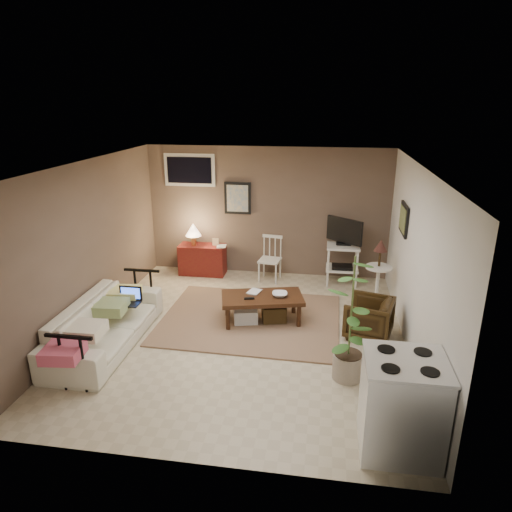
% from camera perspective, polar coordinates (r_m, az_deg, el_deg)
% --- Properties ---
extents(floor, '(5.00, 5.00, 0.00)m').
position_cam_1_polar(floor, '(6.65, -1.55, -9.68)').
color(floor, '#C1B293').
rests_on(floor, ground).
extents(art_back, '(0.50, 0.03, 0.60)m').
position_cam_1_polar(art_back, '(8.55, -2.31, 7.23)').
color(art_back, black).
extents(art_right, '(0.03, 0.60, 0.45)m').
position_cam_1_polar(art_right, '(7.08, 18.00, 4.42)').
color(art_right, black).
extents(window, '(0.96, 0.03, 0.60)m').
position_cam_1_polar(window, '(8.68, -8.30, 10.59)').
color(window, silver).
extents(rug, '(2.71, 2.19, 0.03)m').
position_cam_1_polar(rug, '(7.03, -0.69, -7.87)').
color(rug, '#8F6D53').
rests_on(rug, floor).
extents(coffee_table, '(1.31, 0.89, 0.45)m').
position_cam_1_polar(coffee_table, '(6.86, 0.70, -6.36)').
color(coffee_table, '#3C2110').
rests_on(coffee_table, floor).
extents(sofa, '(0.63, 2.14, 0.84)m').
position_cam_1_polar(sofa, '(6.52, -18.41, -7.21)').
color(sofa, beige).
rests_on(sofa, floor).
extents(sofa_pillows, '(0.41, 2.04, 0.14)m').
position_cam_1_polar(sofa_pillows, '(6.26, -19.08, -7.43)').
color(sofa_pillows, beige).
rests_on(sofa_pillows, sofa).
extents(sofa_end_rails, '(0.58, 2.14, 0.72)m').
position_cam_1_polar(sofa_end_rails, '(6.49, -17.38, -7.79)').
color(sofa_end_rails, black).
rests_on(sofa_end_rails, floor).
extents(laptop, '(0.33, 0.24, 0.22)m').
position_cam_1_polar(laptop, '(6.68, -15.54, -5.09)').
color(laptop, black).
rests_on(laptop, sofa).
extents(red_console, '(0.87, 0.39, 1.00)m').
position_cam_1_polar(red_console, '(8.76, -6.81, -0.09)').
color(red_console, maroon).
rests_on(red_console, floor).
extents(spindle_chair, '(0.43, 0.43, 0.83)m').
position_cam_1_polar(spindle_chair, '(8.39, 1.77, -0.52)').
color(spindle_chair, silver).
rests_on(spindle_chair, floor).
extents(tv_stand, '(0.61, 0.49, 1.22)m').
position_cam_1_polar(tv_stand, '(8.29, 10.83, 0.76)').
color(tv_stand, silver).
rests_on(tv_stand, floor).
extents(side_table, '(0.42, 0.42, 1.12)m').
position_cam_1_polar(side_table, '(7.51, 15.13, -1.13)').
color(side_table, silver).
rests_on(side_table, floor).
extents(armchair, '(0.71, 0.74, 0.63)m').
position_cam_1_polar(armchair, '(6.64, 13.93, -7.29)').
color(armchair, '#30210D').
rests_on(armchair, floor).
extents(potted_plant, '(0.40, 0.40, 1.58)m').
position_cam_1_polar(potted_plant, '(5.41, 11.82, -7.19)').
color(potted_plant, '#A59183').
rests_on(potted_plant, floor).
extents(stove, '(0.75, 0.69, 0.97)m').
position_cam_1_polar(stove, '(4.69, 17.75, -17.33)').
color(stove, white).
rests_on(stove, floor).
extents(bowl, '(0.23, 0.08, 0.22)m').
position_cam_1_polar(bowl, '(6.75, 3.00, -4.15)').
color(bowl, '#3C2110').
rests_on(bowl, coffee_table).
extents(book_table, '(0.17, 0.06, 0.23)m').
position_cam_1_polar(book_table, '(6.90, -0.87, -3.54)').
color(book_table, '#3C2110').
rests_on(book_table, coffee_table).
extents(book_console, '(0.17, 0.04, 0.23)m').
position_cam_1_polar(book_console, '(8.53, -4.92, 1.90)').
color(book_console, '#3C2110').
rests_on(book_console, red_console).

